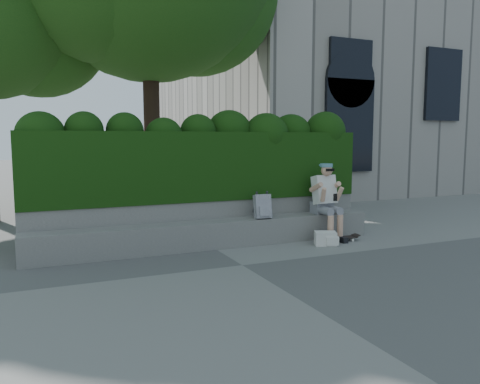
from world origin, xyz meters
name	(u,v)px	position (x,y,z in m)	size (l,w,h in m)	color
ground	(242,265)	(0.00, 0.00, 0.00)	(80.00, 80.00, 0.00)	slate
bench_ledge	(212,234)	(0.00, 1.25, 0.23)	(6.00, 0.45, 0.45)	gray
planter_wall	(203,221)	(0.00, 1.73, 0.38)	(6.00, 0.50, 0.75)	gray
hedge	(199,166)	(0.00, 1.95, 1.35)	(6.00, 1.00, 1.20)	black
building	(333,3)	(9.00, 11.00, 7.50)	(12.00, 12.00, 15.00)	gray
person	(326,198)	(2.14, 1.07, 0.75)	(0.40, 0.76, 1.38)	gray
skateboard	(338,238)	(2.21, 0.77, 0.06)	(0.74, 0.25, 0.08)	black
backpack_plaid	(263,207)	(0.89, 1.15, 0.66)	(0.28, 0.15, 0.42)	#ACABB0
backpack_ground	(325,238)	(1.84, 0.62, 0.12)	(0.36, 0.25, 0.23)	silver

